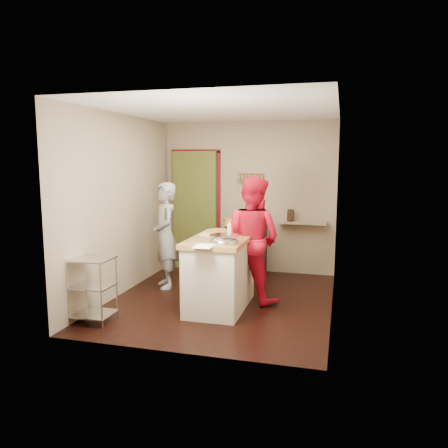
% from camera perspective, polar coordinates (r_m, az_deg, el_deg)
% --- Properties ---
extents(floor, '(3.50, 3.50, 0.00)m').
position_cam_1_polar(floor, '(6.21, -0.30, -9.89)').
color(floor, black).
rests_on(floor, ground).
extents(back_wall, '(3.00, 0.44, 2.60)m').
position_cam_1_polar(back_wall, '(7.83, -1.36, 2.39)').
color(back_wall, gray).
rests_on(back_wall, ground).
extents(left_wall, '(0.04, 3.50, 2.60)m').
position_cam_1_polar(left_wall, '(6.50, -13.19, 2.43)').
color(left_wall, gray).
rests_on(left_wall, ground).
extents(right_wall, '(0.04, 3.50, 2.60)m').
position_cam_1_polar(right_wall, '(5.73, 14.32, 1.63)').
color(right_wall, gray).
rests_on(right_wall, ground).
extents(ceiling, '(3.00, 3.50, 0.02)m').
position_cam_1_polar(ceiling, '(5.94, -0.32, 14.78)').
color(ceiling, white).
rests_on(ceiling, back_wall).
extents(stove, '(0.60, 0.63, 1.00)m').
position_cam_1_polar(stove, '(7.43, 2.98, -3.28)').
color(stove, black).
rests_on(stove, ground).
extents(wire_shelving, '(0.48, 0.40, 0.80)m').
position_cam_1_polar(wire_shelving, '(5.53, -16.79, -7.83)').
color(wire_shelving, silver).
rests_on(wire_shelving, ground).
extents(island, '(0.74, 1.40, 1.25)m').
position_cam_1_polar(island, '(5.78, -0.49, -6.15)').
color(island, beige).
rests_on(island, ground).
extents(person_stripe, '(0.65, 0.70, 1.61)m').
position_cam_1_polar(person_stripe, '(6.70, -7.67, -1.49)').
color(person_stripe, '#B2B2B7').
rests_on(person_stripe, ground).
extents(person_red, '(1.02, 0.92, 1.72)m').
position_cam_1_polar(person_red, '(6.04, 3.73, -2.00)').
color(person_red, red).
rests_on(person_red, ground).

